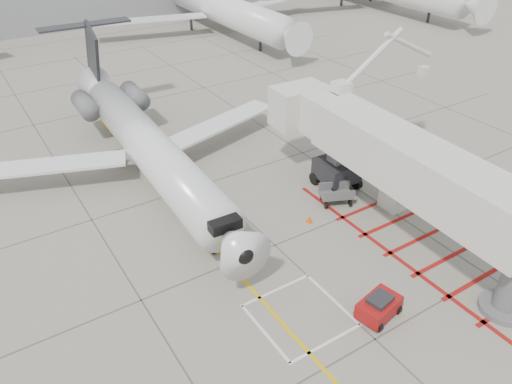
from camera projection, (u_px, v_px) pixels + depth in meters
ground_plane at (319, 287)px, 25.34m from camera, size 260.00×260.00×0.00m
regional_jet at (160, 140)px, 30.60m from camera, size 24.79×30.76×7.84m
jet_bridge at (413, 177)px, 26.81m from camera, size 10.21×20.21×7.93m
pushback_tug at (379, 306)px, 23.38m from camera, size 2.33×1.71×1.23m
baggage_cart at (336, 194)px, 31.45m from camera, size 2.36×1.98×1.27m
ground_power_unit at (401, 191)px, 31.15m from camera, size 2.43×1.42×1.92m
cone_nose at (250, 238)px, 28.33m from camera, size 0.39×0.39×0.54m
cone_side at (309, 219)px, 29.91m from camera, size 0.35×0.35×0.49m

